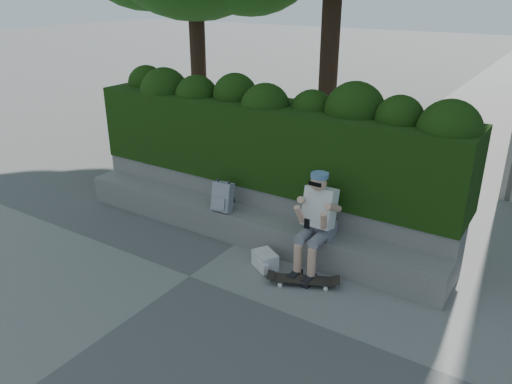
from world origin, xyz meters
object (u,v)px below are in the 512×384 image
Objects in this scene: backpack_plaid at (223,197)px; backpack_ground at (265,260)px; person at (317,219)px; skateboard at (303,280)px.

backpack_plaid is 1.25× the size of backpack_ground.
backpack_plaid is at bearing 177.07° from person.
skateboard is at bearing -83.12° from person.
backpack_ground is (-0.58, -0.33, -0.64)m from person.
person is 1.65× the size of skateboard.
backpack_ground is (1.01, -0.41, -0.55)m from backpack_plaid.
person is 1.59m from backpack_plaid.
person reaches higher than skateboard.
person is at bearing 72.18° from skateboard.
skateboard is at bearing -22.77° from backpack_plaid.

